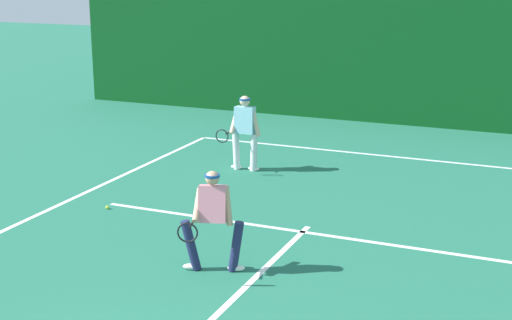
{
  "coord_description": "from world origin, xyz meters",
  "views": [
    {
      "loc": [
        3.86,
        -4.93,
        4.38
      ],
      "look_at": [
        -1.09,
        6.69,
        1.0
      ],
      "focal_mm": 51.88,
      "sensor_mm": 36.0,
      "label": 1
    }
  ],
  "objects_px": {
    "player_near": "(212,217)",
    "tennis_ball": "(223,216)",
    "tennis_ball_extra": "(107,207)",
    "player_far": "(245,130)"
  },
  "relations": [
    {
      "from": "player_far",
      "to": "tennis_ball",
      "type": "height_order",
      "value": "player_far"
    },
    {
      "from": "tennis_ball_extra",
      "to": "tennis_ball",
      "type": "bearing_deg",
      "value": 10.38
    },
    {
      "from": "player_near",
      "to": "player_far",
      "type": "relative_size",
      "value": 0.93
    },
    {
      "from": "player_near",
      "to": "tennis_ball",
      "type": "distance_m",
      "value": 2.45
    },
    {
      "from": "player_near",
      "to": "tennis_ball",
      "type": "relative_size",
      "value": 23.06
    },
    {
      "from": "player_far",
      "to": "tennis_ball",
      "type": "relative_size",
      "value": 24.82
    },
    {
      "from": "player_far",
      "to": "tennis_ball",
      "type": "bearing_deg",
      "value": 104.33
    },
    {
      "from": "player_near",
      "to": "tennis_ball_extra",
      "type": "xyz_separation_m",
      "value": [
        -3.03,
        1.75,
        -0.79
      ]
    },
    {
      "from": "tennis_ball",
      "to": "tennis_ball_extra",
      "type": "bearing_deg",
      "value": -169.62
    },
    {
      "from": "tennis_ball_extra",
      "to": "player_far",
      "type": "bearing_deg",
      "value": 69.94
    }
  ]
}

